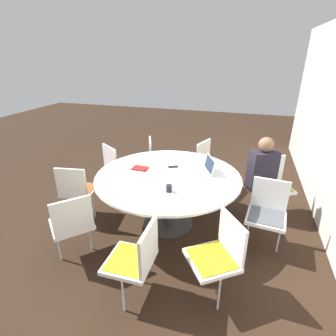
{
  "coord_description": "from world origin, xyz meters",
  "views": [
    {
      "loc": [
        2.96,
        0.9,
        2.22
      ],
      "look_at": [
        0.0,
        0.0,
        0.86
      ],
      "focal_mm": 28.0,
      "sensor_mm": 36.0,
      "label": 1
    }
  ],
  "objects_px": {
    "chair_0": "(273,181)",
    "spiral_notebook": "(140,168)",
    "chair_4": "(77,188)",
    "chair_3": "(117,164)",
    "chair_8": "(267,210)",
    "laptop": "(205,169)",
    "cell_phone": "(173,167)",
    "chair_1": "(209,162)",
    "person_0": "(262,172)",
    "chair_2": "(158,158)",
    "chair_7": "(219,252)",
    "chair_6": "(136,257)",
    "coffee_cup": "(169,188)",
    "chair_5": "(72,222)"
  },
  "relations": [
    {
      "from": "chair_7",
      "to": "chair_6",
      "type": "bearing_deg",
      "value": 75.38
    },
    {
      "from": "chair_6",
      "to": "chair_7",
      "type": "relative_size",
      "value": 1.0
    },
    {
      "from": "chair_2",
      "to": "chair_5",
      "type": "xyz_separation_m",
      "value": [
        2.11,
        -0.28,
        0.0
      ]
    },
    {
      "from": "chair_0",
      "to": "spiral_notebook",
      "type": "height_order",
      "value": "chair_0"
    },
    {
      "from": "chair_2",
      "to": "spiral_notebook",
      "type": "distance_m",
      "value": 1.11
    },
    {
      "from": "chair_1",
      "to": "chair_2",
      "type": "xyz_separation_m",
      "value": [
        0.06,
        -0.92,
        0.0
      ]
    },
    {
      "from": "coffee_cup",
      "to": "cell_phone",
      "type": "relative_size",
      "value": 0.54
    },
    {
      "from": "chair_6",
      "to": "chair_1",
      "type": "bearing_deg",
      "value": -7.33
    },
    {
      "from": "chair_4",
      "to": "chair_6",
      "type": "xyz_separation_m",
      "value": [
        1.0,
        1.31,
        0.0
      ]
    },
    {
      "from": "chair_4",
      "to": "chair_5",
      "type": "distance_m",
      "value": 0.82
    },
    {
      "from": "chair_6",
      "to": "chair_3",
      "type": "bearing_deg",
      "value": 30.8
    },
    {
      "from": "chair_7",
      "to": "cell_phone",
      "type": "relative_size",
      "value": 5.47
    },
    {
      "from": "chair_1",
      "to": "person_0",
      "type": "bearing_deg",
      "value": 72.4
    },
    {
      "from": "chair_0",
      "to": "chair_6",
      "type": "distance_m",
      "value": 2.39
    },
    {
      "from": "chair_4",
      "to": "laptop",
      "type": "height_order",
      "value": "laptop"
    },
    {
      "from": "chair_6",
      "to": "spiral_notebook",
      "type": "height_order",
      "value": "chair_6"
    },
    {
      "from": "chair_5",
      "to": "laptop",
      "type": "relative_size",
      "value": 2.16
    },
    {
      "from": "chair_2",
      "to": "chair_1",
      "type": "bearing_deg",
      "value": 71.78
    },
    {
      "from": "chair_6",
      "to": "coffee_cup",
      "type": "xyz_separation_m",
      "value": [
        -0.84,
        0.06,
        0.29
      ]
    },
    {
      "from": "spiral_notebook",
      "to": "laptop",
      "type": "bearing_deg",
      "value": 99.53
    },
    {
      "from": "chair_7",
      "to": "cell_phone",
      "type": "bearing_deg",
      "value": -3.26
    },
    {
      "from": "chair_1",
      "to": "spiral_notebook",
      "type": "height_order",
      "value": "chair_1"
    },
    {
      "from": "chair_2",
      "to": "spiral_notebook",
      "type": "xyz_separation_m",
      "value": [
        1.07,
        0.12,
        0.26
      ]
    },
    {
      "from": "laptop",
      "to": "spiral_notebook",
      "type": "relative_size",
      "value": 1.86
    },
    {
      "from": "chair_0",
      "to": "coffee_cup",
      "type": "height_order",
      "value": "chair_0"
    },
    {
      "from": "chair_0",
      "to": "chair_8",
      "type": "relative_size",
      "value": 1.0
    },
    {
      "from": "chair_3",
      "to": "cell_phone",
      "type": "distance_m",
      "value": 1.17
    },
    {
      "from": "laptop",
      "to": "spiral_notebook",
      "type": "height_order",
      "value": "laptop"
    },
    {
      "from": "chair_1",
      "to": "person_0",
      "type": "height_order",
      "value": "person_0"
    },
    {
      "from": "chair_8",
      "to": "person_0",
      "type": "distance_m",
      "value": 0.68
    },
    {
      "from": "chair_0",
      "to": "person_0",
      "type": "bearing_deg",
      "value": 19.01
    },
    {
      "from": "chair_8",
      "to": "cell_phone",
      "type": "bearing_deg",
      "value": -8.76
    },
    {
      "from": "chair_1",
      "to": "person_0",
      "type": "xyz_separation_m",
      "value": [
        0.64,
        0.82,
        0.19
      ]
    },
    {
      "from": "person_0",
      "to": "coffee_cup",
      "type": "relative_size",
      "value": 14.26
    },
    {
      "from": "chair_0",
      "to": "spiral_notebook",
      "type": "xyz_separation_m",
      "value": [
        0.67,
        -1.8,
        0.26
      ]
    },
    {
      "from": "chair_3",
      "to": "chair_2",
      "type": "bearing_deg",
      "value": 76.23
    },
    {
      "from": "chair_0",
      "to": "chair_4",
      "type": "xyz_separation_m",
      "value": [
        1.02,
        -2.61,
        0.0
      ]
    },
    {
      "from": "chair_7",
      "to": "coffee_cup",
      "type": "relative_size",
      "value": 10.12
    },
    {
      "from": "coffee_cup",
      "to": "laptop",
      "type": "bearing_deg",
      "value": 154.34
    },
    {
      "from": "spiral_notebook",
      "to": "chair_5",
      "type": "bearing_deg",
      "value": -20.63
    },
    {
      "from": "spiral_notebook",
      "to": "cell_phone",
      "type": "bearing_deg",
      "value": 115.26
    },
    {
      "from": "chair_1",
      "to": "cell_phone",
      "type": "distance_m",
      "value": 1.04
    },
    {
      "from": "chair_3",
      "to": "cell_phone",
      "type": "xyz_separation_m",
      "value": [
        0.38,
        1.08,
        0.25
      ]
    },
    {
      "from": "chair_4",
      "to": "chair_3",
      "type": "bearing_deg",
      "value": 71.48
    },
    {
      "from": "chair_6",
      "to": "chair_8",
      "type": "distance_m",
      "value": 1.67
    },
    {
      "from": "chair_5",
      "to": "person_0",
      "type": "distance_m",
      "value": 2.54
    },
    {
      "from": "chair_8",
      "to": "laptop",
      "type": "xyz_separation_m",
      "value": [
        -0.3,
        -0.81,
        0.3
      ]
    },
    {
      "from": "chair_2",
      "to": "laptop",
      "type": "relative_size",
      "value": 2.16
    },
    {
      "from": "cell_phone",
      "to": "chair_8",
      "type": "bearing_deg",
      "value": 74.42
    },
    {
      "from": "chair_0",
      "to": "laptop",
      "type": "relative_size",
      "value": 2.16
    }
  ]
}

